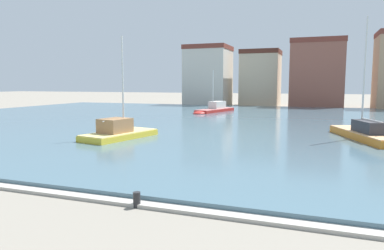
{
  "coord_description": "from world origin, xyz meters",
  "views": [
    {
      "loc": [
        4.43,
        -0.82,
        3.95
      ],
      "look_at": [
        -0.65,
        13.3,
        2.2
      ],
      "focal_mm": 32.99,
      "sensor_mm": 36.0,
      "label": 1
    }
  ],
  "objects_px": {
    "sailboat_red": "(213,110)",
    "sailboat_yellow": "(123,134)",
    "mooring_bollard": "(137,200)",
    "sailboat_orange": "(361,134)"
  },
  "relations": [
    {
      "from": "sailboat_orange",
      "to": "mooring_bollard",
      "type": "xyz_separation_m",
      "value": [
        -8.21,
        -16.76,
        -0.29
      ]
    },
    {
      "from": "sailboat_red",
      "to": "mooring_bollard",
      "type": "bearing_deg",
      "value": -77.55
    },
    {
      "from": "sailboat_orange",
      "to": "mooring_bollard",
      "type": "relative_size",
      "value": 17.45
    },
    {
      "from": "mooring_bollard",
      "to": "sailboat_yellow",
      "type": "bearing_deg",
      "value": 122.55
    },
    {
      "from": "sailboat_red",
      "to": "sailboat_orange",
      "type": "height_order",
      "value": "sailboat_orange"
    },
    {
      "from": "sailboat_yellow",
      "to": "mooring_bollard",
      "type": "bearing_deg",
      "value": -57.45
    },
    {
      "from": "sailboat_red",
      "to": "sailboat_orange",
      "type": "relative_size",
      "value": 0.99
    },
    {
      "from": "sailboat_red",
      "to": "sailboat_yellow",
      "type": "xyz_separation_m",
      "value": [
        0.45,
        -23.62,
        0.01
      ]
    },
    {
      "from": "sailboat_orange",
      "to": "sailboat_yellow",
      "type": "xyz_separation_m",
      "value": [
        -15.48,
        -5.37,
        0.0
      ]
    },
    {
      "from": "sailboat_yellow",
      "to": "mooring_bollard",
      "type": "relative_size",
      "value": 14.35
    }
  ]
}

